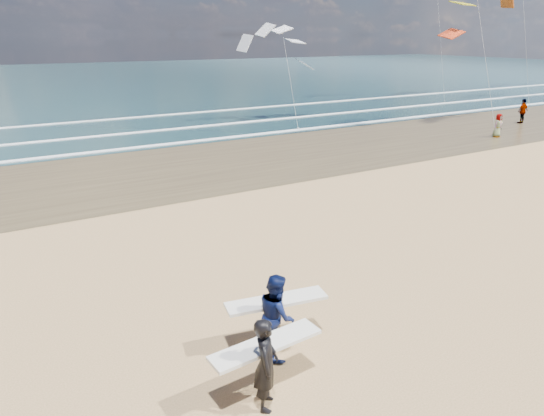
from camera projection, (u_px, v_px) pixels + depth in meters
wet_sand_strip at (396, 136)px, 32.44m from camera, size 220.00×12.00×0.01m
ocean at (154, 77)px, 76.52m from camera, size 220.00×100.00×0.02m
foam_breakers at (311, 115)px, 40.67m from camera, size 220.00×11.70×0.05m
surfer_near at (266, 361)px, 8.58m from camera, size 2.23×1.08×1.80m
surfer_far at (277, 314)px, 10.01m from camera, size 2.26×1.33×1.84m
beachgoer_0 at (498, 125)px, 31.74m from camera, size 0.81×0.58×1.53m
beachgoer_1 at (523, 111)px, 36.61m from camera, size 1.09×0.48×1.85m
kite_0 at (482, 34)px, 33.35m from camera, size 7.04×4.87×10.83m
kite_1 at (287, 59)px, 35.75m from camera, size 6.49×4.81×8.01m
kite_2 at (524, 21)px, 45.76m from camera, size 5.36×4.69×14.16m
kite_5 at (439, 23)px, 48.48m from camera, size 5.28×4.68×14.03m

